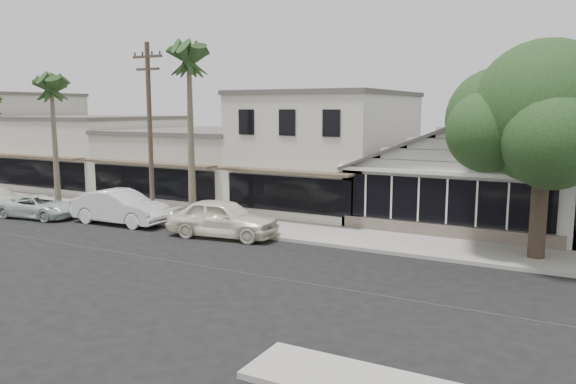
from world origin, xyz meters
The scene contains 13 objects.
ground centered at (0.00, 0.00, 0.00)m, with size 140.00×140.00×0.00m, color black.
sidewalk_north centered at (-8.00, 6.75, 0.07)m, with size 90.00×3.50×0.15m, color #9E9991.
corner_shop centered at (5.00, 12.47, 2.62)m, with size 10.40×8.60×5.10m.
row_building_near centered at (-3.00, 13.50, 3.25)m, with size 8.00×10.00×6.50m, color silver.
row_building_midnear centered at (-12.00, 13.50, 2.10)m, with size 10.00×10.00×4.20m, color beige.
row_building_midfar centered at (-22.50, 13.50, 2.50)m, with size 11.00×10.00×5.00m, color silver.
utility_pole centered at (-9.00, 5.20, 4.79)m, with size 1.80×0.24×9.00m.
car_0 centered at (-4.08, 4.34, 0.87)m, with size 2.06×5.12×1.74m, color white.
car_1 centered at (-10.33, 4.32, 0.86)m, with size 1.81×5.20×1.71m, color white.
car_2 centered at (-15.33, 3.40, 0.61)m, with size 2.03×4.40×1.22m, color silver.
shade_tree centered at (8.75, 6.92, 5.48)m, with size 7.51×6.79×8.33m.
palm_east centered at (-6.85, 5.70, 8.06)m, with size 3.54×3.54×9.37m.
palm_mid centered at (-16.68, 5.74, 6.96)m, with size 2.98×2.98×8.13m.
Camera 1 is at (10.40, -16.20, 5.78)m, focal length 35.00 mm.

